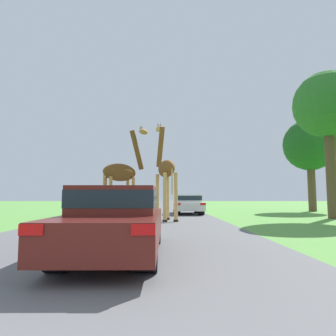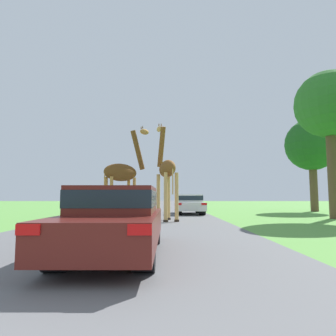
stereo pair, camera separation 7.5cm
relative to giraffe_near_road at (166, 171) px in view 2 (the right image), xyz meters
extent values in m
cube|color=#5B5B5E|center=(-1.28, 15.74, -2.42)|extent=(8.26, 120.00, 0.00)
cylinder|color=tan|center=(-0.41, 0.40, -1.27)|extent=(0.18, 0.18, 2.31)
cylinder|color=#2D2319|center=(-0.41, 0.40, -2.37)|extent=(0.23, 0.23, 0.11)
cylinder|color=tan|center=(0.11, 0.56, -1.27)|extent=(0.18, 0.18, 2.31)
cylinder|color=#2D2319|center=(0.11, 0.56, -2.37)|extent=(0.23, 0.23, 0.11)
cylinder|color=tan|center=(-0.02, -0.83, -1.27)|extent=(0.18, 0.18, 2.31)
cylinder|color=#2D2319|center=(-0.02, -0.83, -2.37)|extent=(0.23, 0.23, 0.11)
cylinder|color=tan|center=(0.49, -0.66, -1.27)|extent=(0.18, 0.18, 2.31)
cylinder|color=#2D2319|center=(0.49, -0.66, -2.37)|extent=(0.23, 0.23, 0.11)
ellipsoid|color=brown|center=(0.04, -0.13, 0.12)|extent=(1.16, 1.94, 0.86)
cylinder|color=brown|center=(-0.26, 0.84, 1.37)|extent=(0.53, 0.95, 2.12)
ellipsoid|color=tan|center=(-0.40, 1.26, 2.44)|extent=(0.40, 0.61, 0.30)
cylinder|color=tan|center=(0.30, -0.96, -0.52)|extent=(0.06, 0.06, 1.27)
cone|color=brown|center=(-0.41, 1.08, 2.67)|extent=(0.07, 0.07, 0.16)
cone|color=brown|center=(-0.28, 1.12, 2.67)|extent=(0.07, 0.07, 0.16)
cylinder|color=#B77F3D|center=(-1.93, 0.49, -1.36)|extent=(0.16, 0.16, 2.13)
cylinder|color=#2D2319|center=(-1.93, 0.49, -2.38)|extent=(0.20, 0.20, 0.09)
cylinder|color=#B77F3D|center=(-1.60, 0.13, -1.36)|extent=(0.16, 0.16, 2.13)
cylinder|color=#2D2319|center=(-1.60, 0.13, -2.38)|extent=(0.20, 0.20, 0.09)
cylinder|color=#B77F3D|center=(-2.91, -0.38, -1.36)|extent=(0.16, 0.16, 2.13)
cylinder|color=#2D2319|center=(-2.91, -0.38, -2.38)|extent=(0.20, 0.20, 0.09)
cylinder|color=#B77F3D|center=(-2.58, -0.75, -1.36)|extent=(0.16, 0.16, 2.13)
cylinder|color=#2D2319|center=(-2.58, -0.75, -2.38)|extent=(0.20, 0.20, 0.09)
ellipsoid|color=brown|center=(-2.25, -0.13, -0.06)|extent=(1.78, 1.69, 0.87)
cylinder|color=brown|center=(-1.49, 0.56, 1.16)|extent=(0.83, 0.79, 2.05)
ellipsoid|color=#B77F3D|center=(-1.17, 0.85, 2.19)|extent=(0.58, 0.55, 0.30)
cylinder|color=#B77F3D|center=(-2.92, -0.72, -0.65)|extent=(0.05, 0.05, 1.17)
cone|color=brown|center=(-1.34, 0.78, 2.42)|extent=(0.07, 0.07, 0.16)
cone|color=brown|center=(-1.25, 0.68, 2.42)|extent=(0.07, 0.07, 0.16)
cube|color=#561914|center=(-0.98, -8.62, -1.88)|extent=(1.72, 4.74, 0.58)
cube|color=#561914|center=(-0.98, -8.62, -1.32)|extent=(1.55, 2.14, 0.53)
cube|color=#19232D|center=(-0.98, -8.62, -1.29)|extent=(1.57, 2.16, 0.32)
cube|color=red|center=(-1.69, -11.00, -1.67)|extent=(0.31, 0.03, 0.14)
cube|color=red|center=(-0.27, -11.00, -1.67)|extent=(0.31, 0.03, 0.14)
cylinder|color=black|center=(-1.67, -7.20, -2.12)|extent=(0.34, 0.61, 0.61)
cylinder|color=black|center=(-0.29, -7.20, -2.12)|extent=(0.34, 0.61, 0.61)
cylinder|color=black|center=(-1.67, -10.05, -2.12)|extent=(0.34, 0.61, 0.61)
cylinder|color=black|center=(-0.29, -10.05, -2.12)|extent=(0.34, 0.61, 0.61)
cube|color=silver|center=(-3.96, 15.70, -1.90)|extent=(1.83, 4.17, 0.55)
cube|color=silver|center=(-3.96, 15.70, -1.39)|extent=(1.65, 1.88, 0.47)
cube|color=#19232D|center=(-3.96, 15.70, -1.36)|extent=(1.67, 1.90, 0.28)
cube|color=red|center=(-4.71, 13.61, -1.70)|extent=(0.33, 0.03, 0.13)
cube|color=red|center=(-3.21, 13.61, -1.70)|extent=(0.33, 0.03, 0.13)
cylinder|color=black|center=(-4.69, 16.95, -2.13)|extent=(0.37, 0.60, 0.60)
cylinder|color=black|center=(-3.23, 16.95, -2.13)|extent=(0.37, 0.60, 0.60)
cylinder|color=black|center=(-4.69, 14.45, -2.13)|extent=(0.37, 0.60, 0.60)
cylinder|color=black|center=(-3.23, 14.45, -2.13)|extent=(0.37, 0.60, 0.60)
cube|color=navy|center=(-4.27, 2.97, -1.84)|extent=(1.98, 4.66, 0.65)
cube|color=navy|center=(-4.27, 2.97, -1.24)|extent=(1.79, 2.10, 0.55)
cube|color=#19232D|center=(-4.27, 2.97, -1.21)|extent=(1.81, 2.12, 0.33)
cube|color=red|center=(-5.08, 0.62, -1.61)|extent=(0.36, 0.03, 0.16)
cube|color=red|center=(-3.45, 0.62, -1.61)|extent=(0.36, 0.03, 0.16)
cylinder|color=black|center=(-5.06, 4.37, -2.12)|extent=(0.40, 0.61, 0.61)
cylinder|color=black|center=(-3.47, 4.37, -2.12)|extent=(0.40, 0.61, 0.61)
cylinder|color=black|center=(-5.06, 1.57, -2.12)|extent=(0.40, 0.61, 0.61)
cylinder|color=black|center=(-3.47, 1.57, -2.12)|extent=(0.40, 0.61, 0.61)
cube|color=silver|center=(1.53, 5.80, -1.89)|extent=(1.90, 4.25, 0.53)
cube|color=silver|center=(1.53, 5.80, -1.36)|extent=(1.71, 1.91, 0.52)
cube|color=#19232D|center=(1.53, 5.80, -1.34)|extent=(1.73, 1.93, 0.31)
cube|color=red|center=(0.75, 3.66, -1.70)|extent=(0.34, 0.03, 0.13)
cube|color=red|center=(2.31, 3.66, -1.70)|extent=(0.34, 0.03, 0.13)
cylinder|color=black|center=(0.77, 7.08, -2.11)|extent=(0.38, 0.64, 0.64)
cylinder|color=black|center=(2.29, 7.08, -2.11)|extent=(0.38, 0.64, 0.64)
cylinder|color=black|center=(0.77, 4.52, -2.11)|extent=(0.38, 0.64, 0.64)
cylinder|color=black|center=(2.29, 4.52, -2.11)|extent=(0.38, 0.64, 0.64)
cylinder|color=brown|center=(11.81, 9.22, -0.04)|extent=(0.60, 0.60, 4.78)
sphere|color=#1E561E|center=(11.81, 9.22, 2.99)|extent=(4.22, 4.22, 4.22)
cylinder|color=brown|center=(9.02, 1.31, 0.44)|extent=(0.54, 0.54, 5.74)
sphere|color=#2D7028|center=(9.02, 1.31, 3.86)|extent=(3.70, 3.70, 3.70)
camera|label=1|loc=(0.01, -14.84, -1.25)|focal=32.00mm
camera|label=2|loc=(0.08, -14.84, -1.25)|focal=32.00mm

